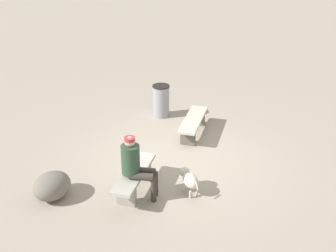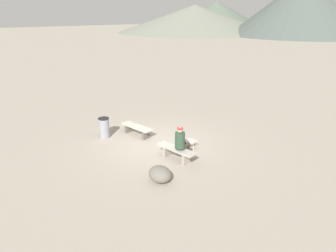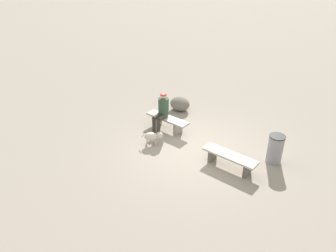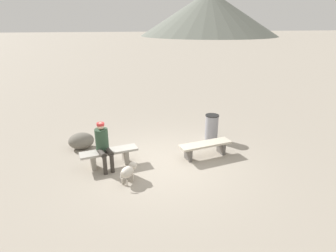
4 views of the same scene
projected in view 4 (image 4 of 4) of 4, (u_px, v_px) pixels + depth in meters
ground at (162, 164)px, 8.18m from camera, size 210.00×210.00×0.06m
bench_left at (205, 147)px, 8.45m from camera, size 1.68×0.76×0.44m
bench_right at (109, 155)px, 7.94m from camera, size 1.67×0.74×0.47m
seated_person at (103, 143)px, 7.65m from camera, size 0.49×0.70×1.33m
dog at (128, 171)px, 7.13m from camera, size 0.51×0.58×0.46m
trash_bin at (212, 127)px, 9.67m from camera, size 0.47×0.47×0.89m
boulder at (81, 141)px, 9.03m from camera, size 0.87×0.76×0.52m
distant_peak_2 at (209, 13)px, 75.82m from camera, size 37.49×37.49×11.54m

